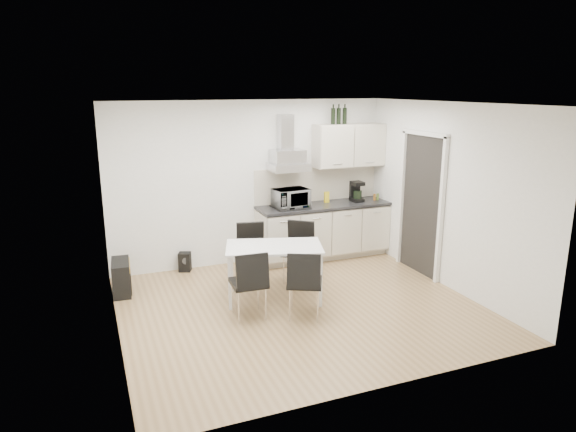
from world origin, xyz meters
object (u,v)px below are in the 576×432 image
at_px(chair_far_right, 298,253).
at_px(chair_near_left, 248,284).
at_px(guitar_amp, 121,277).
at_px(kitchenette, 325,209).
at_px(dining_table, 274,252).
at_px(chair_far_left, 252,255).
at_px(floor_speaker, 185,262).
at_px(chair_near_right, 305,283).

relative_size(chair_far_right, chair_near_left, 1.00).
bearing_deg(guitar_amp, kitchenette, 10.88).
bearing_deg(dining_table, chair_far_left, 116.72).
height_order(dining_table, chair_far_right, chair_far_right).
xyz_separation_m(chair_far_left, chair_near_left, (-0.38, -1.05, 0.00)).
bearing_deg(guitar_amp, chair_far_left, -6.21).
bearing_deg(kitchenette, chair_far_right, -133.83).
bearing_deg(guitar_amp, floor_speaker, 33.68).
relative_size(kitchenette, chair_near_right, 2.86).
height_order(chair_far_right, guitar_amp, chair_far_right).
relative_size(chair_far_right, guitar_amp, 1.54).
xyz_separation_m(dining_table, guitar_amp, (-1.90, 0.97, -0.42)).
xyz_separation_m(chair_near_right, guitar_amp, (-2.06, 1.62, -0.21)).
relative_size(kitchenette, chair_near_left, 2.86).
distance_m(dining_table, chair_far_right, 0.75).
distance_m(chair_far_right, floor_speaker, 1.83).
relative_size(kitchenette, chair_far_right, 2.86).
relative_size(chair_near_right, guitar_amp, 1.54).
bearing_deg(dining_table, chair_far_right, 58.07).
bearing_deg(chair_near_right, chair_near_left, -173.92).
relative_size(chair_near_left, guitar_amp, 1.54).
relative_size(dining_table, chair_near_left, 1.61).
relative_size(chair_far_left, guitar_amp, 1.54).
relative_size(chair_far_right, chair_near_right, 1.00).
relative_size(kitchenette, floor_speaker, 8.46).
bearing_deg(guitar_amp, dining_table, -22.77).
xyz_separation_m(kitchenette, chair_far_right, (-0.85, -0.89, -0.39)).
distance_m(chair_far_left, chair_near_left, 1.12).
height_order(chair_near_right, guitar_amp, chair_near_right).
bearing_deg(kitchenette, chair_far_left, -154.42).
bearing_deg(chair_far_left, dining_table, 110.91).
bearing_deg(guitar_amp, chair_near_left, -40.21).
bearing_deg(guitar_amp, chair_far_right, -7.35).
relative_size(kitchenette, chair_far_left, 2.86).
bearing_deg(chair_far_right, chair_near_right, 107.90).
xyz_separation_m(chair_near_left, chair_near_right, (0.65, -0.24, 0.00)).
bearing_deg(chair_far_left, guitar_amp, 1.07).
distance_m(dining_table, floor_speaker, 1.85).
bearing_deg(floor_speaker, chair_near_right, -41.66).
height_order(dining_table, chair_near_left, chair_near_left).
bearing_deg(floor_speaker, chair_far_right, -13.70).
bearing_deg(chair_far_left, floor_speaker, -35.87).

